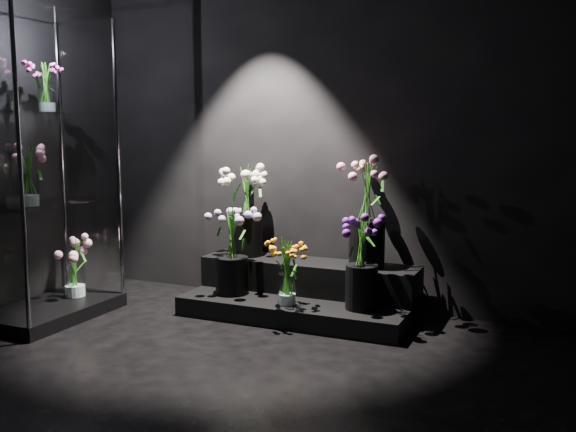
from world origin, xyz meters
The scene contains 12 objects.
floor centered at (0.00, 0.00, 0.00)m, with size 4.00×4.00×0.00m, color black.
wall_back centered at (0.00, 2.00, 1.40)m, with size 4.00×4.00×0.00m, color black.
display_riser centered at (-0.06, 1.67, 0.15)m, with size 1.66×0.74×0.37m.
display_case centered at (-1.69, 0.81, 1.08)m, with size 0.59×0.98×2.16m.
bouquet_orange_bells centered at (-0.05, 1.36, 0.38)m, with size 0.28×0.28×0.47m.
bouquet_lilac centered at (-0.56, 1.48, 0.51)m, with size 0.39×0.39×0.66m.
bouquet_purple centered at (0.45, 1.47, 0.51)m, with size 0.36×0.36×0.65m.
bouquet_cream_roses centered at (-0.59, 1.78, 0.79)m, with size 0.45×0.45×0.72m.
bouquet_pink_roses centered at (0.39, 1.78, 0.81)m, with size 0.47×0.47×0.78m.
bouquet_case_pink centered at (-1.64, 0.61, 1.06)m, with size 0.32×0.32×0.42m.
bouquet_case_magenta centered at (-1.73, 0.92, 1.66)m, with size 0.21×0.21×0.35m.
bouquet_case_base_pink centered at (-1.68, 1.05, 0.33)m, with size 0.35×0.35×0.43m.
Camera 1 is at (1.72, -2.62, 1.38)m, focal length 40.00 mm.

